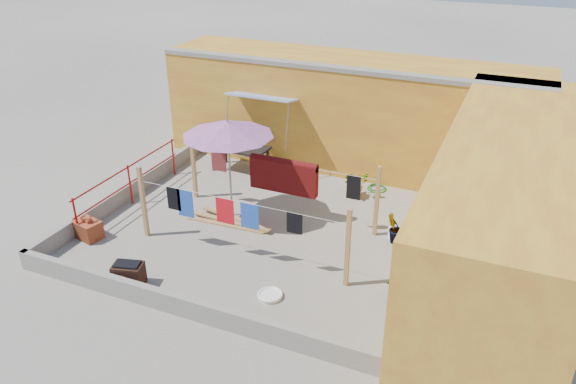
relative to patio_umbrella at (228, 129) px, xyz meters
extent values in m
plane|color=#9E998E|center=(1.05, -0.18, -2.37)|extent=(80.00, 80.00, 0.00)
cube|color=gold|center=(1.55, 4.52, -0.77)|extent=(11.00, 2.40, 3.20)
cube|color=gray|center=(1.55, 3.47, 0.78)|extent=(11.00, 0.35, 0.12)
cube|color=#2D51B2|center=(-0.55, 2.97, -0.12)|extent=(2.00, 0.79, 0.22)
cylinder|color=gray|center=(-1.50, 2.60, -0.77)|extent=(0.03, 0.30, 1.28)
cylinder|color=gray|center=(0.40, 2.60, -0.77)|extent=(0.03, 0.30, 1.28)
cube|color=gold|center=(6.25, -0.18, -0.77)|extent=(2.40, 9.00, 3.20)
cube|color=gray|center=(1.05, -3.76, -2.15)|extent=(8.30, 0.16, 0.44)
cube|color=gray|center=(-3.03, -0.18, -2.15)|extent=(0.16, 7.30, 0.44)
cylinder|color=#A11110|center=(-2.80, -2.38, -1.82)|extent=(0.05, 0.05, 1.10)
cylinder|color=#A11110|center=(-2.80, -0.38, -1.82)|extent=(0.05, 0.05, 1.10)
cylinder|color=#A11110|center=(-2.80, 1.62, -1.82)|extent=(0.05, 0.05, 1.10)
cylinder|color=#A11110|center=(-2.80, -0.38, -1.32)|extent=(0.04, 4.20, 0.04)
cylinder|color=#A11110|center=(-2.80, -0.38, -1.77)|extent=(0.04, 4.20, 0.04)
cube|color=tan|center=(-1.45, -1.58, -1.47)|extent=(0.09, 0.09, 1.80)
cube|color=tan|center=(3.55, -1.58, -1.47)|extent=(0.09, 0.09, 1.80)
cube|color=tan|center=(3.55, 0.62, -1.47)|extent=(0.09, 0.09, 1.80)
cube|color=tan|center=(-1.45, 0.62, -1.47)|extent=(0.09, 0.09, 1.80)
cylinder|color=silver|center=(1.05, -1.58, -0.92)|extent=(5.00, 0.01, 0.01)
cylinder|color=silver|center=(1.05, 0.62, -0.92)|extent=(5.00, 0.01, 0.01)
cube|color=#4B0C0C|center=(1.16, 0.62, -1.28)|extent=(1.76, 0.22, 0.81)
cube|color=black|center=(2.96, 0.62, -1.23)|extent=(0.34, 0.02, 0.60)
cube|color=maroon|center=(-0.67, 0.62, -1.19)|extent=(0.42, 0.02, 0.53)
cube|color=blue|center=(-0.27, -1.58, -1.26)|extent=(0.39, 0.02, 0.67)
cube|color=black|center=(-0.57, -1.58, -1.20)|extent=(0.35, 0.02, 0.56)
cube|color=red|center=(0.74, -1.58, -1.23)|extent=(0.43, 0.02, 0.61)
cube|color=blue|center=(1.34, -1.58, -1.22)|extent=(0.43, 0.02, 0.60)
cube|color=black|center=(2.38, -1.58, -1.16)|extent=(0.35, 0.02, 0.47)
cylinder|color=gray|center=(0.00, 0.00, -2.34)|extent=(0.40, 0.40, 0.07)
cylinder|color=gray|center=(0.00, 0.00, -1.11)|extent=(0.05, 0.05, 2.52)
cone|color=#B4619A|center=(0.00, 0.00, 0.02)|extent=(2.28, 2.28, 0.35)
cylinder|color=gray|center=(0.00, 0.00, 0.22)|extent=(0.04, 0.04, 0.11)
cube|color=black|center=(-1.12, 2.59, -1.62)|extent=(1.74, 0.95, 0.06)
cube|color=black|center=(-1.87, 2.31, -2.01)|extent=(0.06, 0.06, 0.74)
cube|color=black|center=(-1.83, 2.98, -2.01)|extent=(0.06, 0.06, 0.74)
cube|color=black|center=(-0.40, 2.21, -2.01)|extent=(0.06, 0.06, 0.74)
cube|color=black|center=(-0.36, 2.88, -2.01)|extent=(0.06, 0.06, 0.74)
cube|color=#B64E2A|center=(-2.65, -2.23, -2.15)|extent=(0.70, 0.57, 0.44)
cube|color=#A34226|center=(-2.65, -2.23, -1.89)|extent=(0.30, 0.19, 0.09)
cube|color=tan|center=(0.06, -0.43, -2.35)|extent=(2.09, 0.24, 0.04)
cube|color=tan|center=(0.14, -0.31, -2.31)|extent=(2.09, 0.24, 0.04)
cube|color=tan|center=(0.22, -0.19, -2.26)|extent=(2.08, 0.52, 0.04)
cube|color=black|center=(-0.58, -3.38, -2.12)|extent=(0.69, 0.55, 0.51)
cube|color=black|center=(-0.58, -3.38, -1.85)|extent=(0.57, 0.43, 0.04)
cylinder|color=white|center=(2.27, -2.59, -2.34)|extent=(0.49, 0.49, 0.06)
torus|color=white|center=(2.27, -2.59, -2.31)|extent=(0.52, 0.52, 0.05)
cylinder|color=white|center=(3.98, 0.63, -2.24)|extent=(0.20, 0.20, 0.28)
cylinder|color=white|center=(3.98, 0.63, -2.08)|extent=(0.06, 0.06, 0.05)
cylinder|color=white|center=(4.42, 0.98, -2.22)|extent=(0.22, 0.22, 0.31)
cylinder|color=white|center=(4.42, 0.98, -2.05)|extent=(0.06, 0.06, 0.05)
torus|color=#1F7A1B|center=(2.95, 3.02, -2.36)|extent=(0.54, 0.54, 0.04)
torus|color=#1F7A1B|center=(2.95, 3.02, -2.31)|extent=(0.46, 0.46, 0.04)
imported|color=#1E5017|center=(2.51, 2.34, -2.00)|extent=(0.90, 0.90, 0.76)
imported|color=#1E5017|center=(4.54, 3.02, -2.02)|extent=(0.45, 0.45, 0.71)
imported|color=#1E5017|center=(4.75, 0.83, -1.98)|extent=(0.50, 0.50, 0.80)
imported|color=#1E5017|center=(4.07, 0.42, -1.99)|extent=(0.53, 0.55, 0.77)
imported|color=#1E5017|center=(4.75, -1.79, -2.05)|extent=(0.76, 0.75, 0.64)
camera|label=1|loc=(6.25, -10.85, 4.66)|focal=35.00mm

